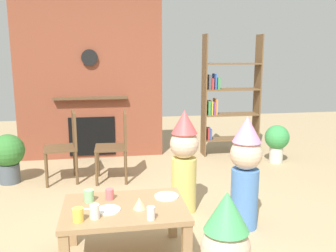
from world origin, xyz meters
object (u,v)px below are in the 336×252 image
at_px(child_by_the_chairs, 184,159).
at_px(dining_chair_left, 67,142).
at_px(paper_cup_near_left, 151,213).
at_px(paper_plate_front, 108,210).
at_px(child_in_pink, 245,170).
at_px(birthday_cake_slice, 139,203).
at_px(paper_cup_far_left, 78,215).
at_px(paper_cup_center, 110,194).
at_px(dining_chair_middle, 118,142).
at_px(coffee_table, 125,215).
at_px(paper_plate_rear, 167,196).
at_px(potted_plant_tall, 277,140).
at_px(bookshelf, 226,99).
at_px(paper_cup_near_right, 95,211).
at_px(paper_cup_far_right, 89,196).
at_px(potted_plant_short, 8,155).

relative_size(child_by_the_chairs, dining_chair_left, 1.19).
bearing_deg(paper_cup_near_left, paper_plate_front, 146.36).
height_order(paper_plate_front, child_by_the_chairs, child_by_the_chairs).
bearing_deg(child_in_pink, birthday_cake_slice, 4.67).
xyz_separation_m(paper_cup_far_left, paper_plate_front, (0.21, 0.15, -0.04)).
height_order(paper_cup_center, dining_chair_left, dining_chair_left).
height_order(child_by_the_chairs, dining_chair_middle, child_by_the_chairs).
height_order(coffee_table, birthday_cake_slice, birthday_cake_slice).
relative_size(paper_cup_center, dining_chair_left, 0.10).
distance_m(paper_cup_far_left, paper_plate_rear, 0.78).
relative_size(paper_cup_far_left, potted_plant_tall, 0.18).
bearing_deg(bookshelf, paper_cup_near_right, -123.22).
height_order(paper_cup_near_left, child_by_the_chairs, child_by_the_chairs).
height_order(paper_cup_far_right, potted_plant_tall, potted_plant_tall).
relative_size(paper_cup_center, child_in_pink, 0.08).
bearing_deg(potted_plant_tall, birthday_cake_slice, -134.05).
bearing_deg(paper_cup_near_right, child_by_the_chairs, 48.85).
xyz_separation_m(paper_cup_near_right, paper_cup_far_right, (-0.05, 0.33, -0.01)).
height_order(paper_plate_front, child_in_pink, child_in_pink).
bearing_deg(potted_plant_short, paper_plate_rear, -47.66).
bearing_deg(potted_plant_short, paper_cup_near_right, -62.75).
relative_size(coffee_table, dining_chair_middle, 1.08).
xyz_separation_m(paper_plate_rear, child_by_the_chairs, (0.30, 0.69, 0.11)).
xyz_separation_m(paper_plate_front, child_by_the_chairs, (0.78, 0.89, 0.11)).
distance_m(paper_cup_near_left, paper_cup_center, 0.52).
bearing_deg(paper_cup_far_left, bookshelf, 55.51).
bearing_deg(dining_chair_middle, coffee_table, 91.41).
relative_size(paper_plate_rear, dining_chair_left, 0.22).
xyz_separation_m(paper_cup_near_right, child_in_pink, (1.36, 0.55, 0.06)).
relative_size(paper_cup_near_right, paper_cup_far_left, 1.08).
bearing_deg(paper_cup_center, child_by_the_chairs, 40.84).
distance_m(paper_cup_far_right, potted_plant_tall, 3.41).
bearing_deg(paper_cup_near_right, dining_chair_left, 100.41).
bearing_deg(bookshelf, child_in_pink, -104.18).
relative_size(paper_cup_near_left, paper_plate_front, 0.51).
xyz_separation_m(paper_plate_front, potted_plant_tall, (2.50, 2.34, -0.11)).
relative_size(dining_chair_middle, potted_plant_tall, 1.59).
relative_size(coffee_table, paper_cup_near_left, 10.04).
bearing_deg(paper_cup_center, paper_cup_far_right, -174.55).
bearing_deg(potted_plant_tall, bookshelf, 136.07).
distance_m(paper_cup_near_left, paper_cup_far_left, 0.52).
xyz_separation_m(paper_cup_near_right, paper_cup_center, (0.11, 0.34, -0.01)).
distance_m(child_in_pink, dining_chair_left, 2.38).
height_order(paper_cup_near_right, child_by_the_chairs, child_by_the_chairs).
xyz_separation_m(child_by_the_chairs, dining_chair_middle, (-0.64, 1.06, -0.05)).
relative_size(paper_cup_near_left, paper_cup_center, 1.09).
height_order(paper_cup_center, child_by_the_chairs, child_by_the_chairs).
relative_size(paper_cup_far_right, paper_plate_front, 0.52).
relative_size(child_by_the_chairs, potted_plant_short, 1.70).
bearing_deg(paper_cup_center, coffee_table, -55.73).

